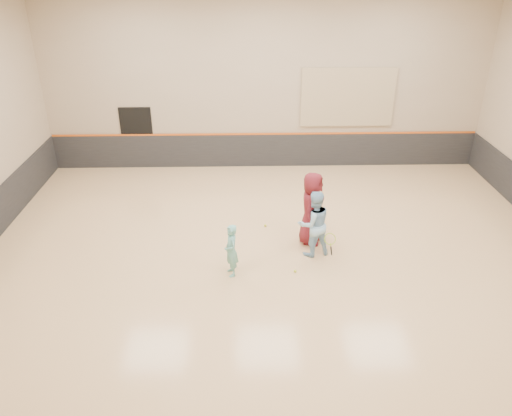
{
  "coord_description": "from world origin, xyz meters",
  "views": [
    {
      "loc": [
        -0.77,
        -10.8,
        6.91
      ],
      "look_at": [
        -0.48,
        0.4,
        1.15
      ],
      "focal_mm": 35.0,
      "sensor_mm": 36.0,
      "label": 1
    }
  ],
  "objects_px": {
    "instructor": "(314,224)",
    "young_man": "(312,208)",
    "spare_racket": "(305,225)",
    "girl": "(231,250)"
  },
  "relations": [
    {
      "from": "young_man",
      "to": "spare_racket",
      "type": "distance_m",
      "value": 1.18
    },
    {
      "from": "instructor",
      "to": "young_man",
      "type": "bearing_deg",
      "value": -109.14
    },
    {
      "from": "instructor",
      "to": "young_man",
      "type": "relative_size",
      "value": 0.89
    },
    {
      "from": "instructor",
      "to": "spare_racket",
      "type": "distance_m",
      "value": 1.6
    },
    {
      "from": "girl",
      "to": "young_man",
      "type": "relative_size",
      "value": 0.67
    },
    {
      "from": "young_man",
      "to": "girl",
      "type": "bearing_deg",
      "value": 145.4
    },
    {
      "from": "girl",
      "to": "instructor",
      "type": "relative_size",
      "value": 0.75
    },
    {
      "from": "young_man",
      "to": "spare_racket",
      "type": "height_order",
      "value": "young_man"
    },
    {
      "from": "girl",
      "to": "instructor",
      "type": "xyz_separation_m",
      "value": [
        2.05,
        0.86,
        0.22
      ]
    },
    {
      "from": "instructor",
      "to": "young_man",
      "type": "distance_m",
      "value": 0.64
    }
  ]
}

